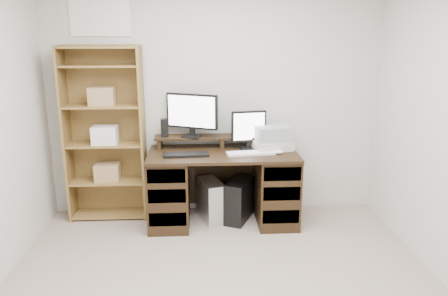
{
  "coord_description": "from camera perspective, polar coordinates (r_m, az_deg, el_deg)",
  "views": [
    {
      "loc": [
        -0.16,
        -2.59,
        1.94
      ],
      "look_at": [
        0.07,
        1.43,
        0.85
      ],
      "focal_mm": 35.0,
      "sensor_mm": 36.0,
      "label": 1
    }
  ],
  "objects": [
    {
      "name": "room",
      "position": [
        2.69,
        0.19,
        0.26
      ],
      "size": [
        3.54,
        4.04,
        2.54
      ],
      "color": "gray",
      "rests_on": "ground"
    },
    {
      "name": "desk",
      "position": [
        4.51,
        -0.15,
        -4.94
      ],
      "size": [
        1.5,
        0.7,
        0.75
      ],
      "color": "black",
      "rests_on": "ground"
    },
    {
      "name": "riser_shelf",
      "position": [
        4.58,
        -0.3,
        1.29
      ],
      "size": [
        1.4,
        0.22,
        0.12
      ],
      "color": "black",
      "rests_on": "desk"
    },
    {
      "name": "monitor_wide",
      "position": [
        4.49,
        -4.21,
        4.59
      ],
      "size": [
        0.53,
        0.26,
        0.45
      ],
      "rotation": [
        0.0,
        0.0,
        -0.42
      ],
      "color": "black",
      "rests_on": "riser_shelf"
    },
    {
      "name": "monitor_small",
      "position": [
        4.48,
        3.26,
        2.56
      ],
      "size": [
        0.36,
        0.16,
        0.4
      ],
      "rotation": [
        0.0,
        0.0,
        0.16
      ],
      "color": "black",
      "rests_on": "desk"
    },
    {
      "name": "speaker",
      "position": [
        4.56,
        -7.79,
        2.63
      ],
      "size": [
        0.09,
        0.09,
        0.19
      ],
      "primitive_type": "cube",
      "rotation": [
        0.0,
        0.0,
        0.15
      ],
      "color": "black",
      "rests_on": "riser_shelf"
    },
    {
      "name": "keyboard_black",
      "position": [
        4.28,
        -4.99,
        -0.87
      ],
      "size": [
        0.45,
        0.17,
        0.02
      ],
      "primitive_type": "cube",
      "rotation": [
        0.0,
        0.0,
        0.06
      ],
      "color": "black",
      "rests_on": "desk"
    },
    {
      "name": "keyboard_white",
      "position": [
        4.33,
        3.49,
        -0.67
      ],
      "size": [
        0.49,
        0.2,
        0.02
      ],
      "primitive_type": "cube",
      "rotation": [
        0.0,
        0.0,
        0.13
      ],
      "color": "white",
      "rests_on": "desk"
    },
    {
      "name": "mouse",
      "position": [
        4.37,
        7.18,
        -0.51
      ],
      "size": [
        0.1,
        0.07,
        0.04
      ],
      "primitive_type": "ellipsoid",
      "rotation": [
        0.0,
        0.0,
        -0.06
      ],
      "color": "white",
      "rests_on": "desk"
    },
    {
      "name": "printer",
      "position": [
        4.52,
        6.32,
        0.39
      ],
      "size": [
        0.43,
        0.37,
        0.09
      ],
      "primitive_type": "cube",
      "rotation": [
        0.0,
        0.0,
        0.26
      ],
      "color": "beige",
      "rests_on": "desk"
    },
    {
      "name": "basket",
      "position": [
        4.49,
        6.36,
        1.92
      ],
      "size": [
        0.39,
        0.31,
        0.15
      ],
      "primitive_type": "cube",
      "rotation": [
        0.0,
        0.0,
        0.16
      ],
      "color": "#94999E",
      "rests_on": "printer"
    },
    {
      "name": "tower_silver",
      "position": [
        4.62,
        -1.74,
        -6.82
      ],
      "size": [
        0.31,
        0.46,
        0.43
      ],
      "primitive_type": "cube",
      "rotation": [
        0.0,
        0.0,
        0.31
      ],
      "color": "#B7BABE",
      "rests_on": "ground"
    },
    {
      "name": "tower_black",
      "position": [
        4.61,
        2.0,
        -6.79
      ],
      "size": [
        0.35,
        0.48,
        0.44
      ],
      "rotation": [
        0.0,
        0.0,
        -0.41
      ],
      "color": "black",
      "rests_on": "ground"
    },
    {
      "name": "bookshelf",
      "position": [
        4.66,
        -15.23,
        1.95
      ],
      "size": [
        0.8,
        0.3,
        1.8
      ],
      "color": "olive",
      "rests_on": "ground"
    }
  ]
}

